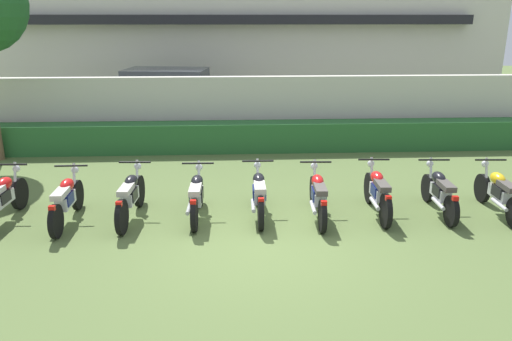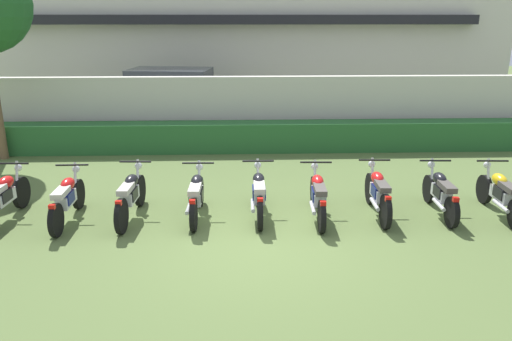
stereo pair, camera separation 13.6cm
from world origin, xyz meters
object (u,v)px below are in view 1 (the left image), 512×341
Objects in this scene: motorcycle_in_row_4 at (259,193)px; motorcycle_in_row_7 at (440,191)px; motorcycle_in_row_2 at (130,196)px; motorcycle_in_row_8 at (499,192)px; parked_car at (172,97)px; motorcycle_in_row_1 at (66,200)px; motorcycle_in_row_0 at (3,198)px; motorcycle_in_row_3 at (197,195)px; motorcycle_in_row_5 at (318,195)px; motorcycle_in_row_6 at (378,192)px.

motorcycle_in_row_4 is 3.41m from motorcycle_in_row_7.
motorcycle_in_row_2 reaches higher than motorcycle_in_row_8.
motorcycle_in_row_1 is (-0.97, -8.65, -0.49)m from parked_car.
parked_car is at bearing -11.90° from motorcycle_in_row_0.
motorcycle_in_row_1 is at bearing 93.60° from motorcycle_in_row_3.
motorcycle_in_row_1 is at bearing 92.78° from motorcycle_in_row_5.
motorcycle_in_row_8 reaches higher than motorcycle_in_row_5.
motorcycle_in_row_8 is at bearing -93.78° from motorcycle_in_row_7.
motorcycle_in_row_5 is 2.33m from motorcycle_in_row_7.
parked_car is 2.54× the size of motorcycle_in_row_6.
motorcycle_in_row_5 is (2.23, -0.08, -0.00)m from motorcycle_in_row_3.
motorcycle_in_row_3 is (1.21, -0.02, -0.01)m from motorcycle_in_row_2.
motorcycle_in_row_0 reaches higher than motorcycle_in_row_4.
motorcycle_in_row_5 is 3.41m from motorcycle_in_row_8.
motorcycle_in_row_1 reaches higher than motorcycle_in_row_5.
motorcycle_in_row_5 is (3.44, -0.10, -0.01)m from motorcycle_in_row_2.
motorcycle_in_row_0 is 3.49m from motorcycle_in_row_3.
motorcycle_in_row_8 is (6.85, -0.14, -0.01)m from motorcycle_in_row_2.
motorcycle_in_row_6 is at bearing -83.38° from motorcycle_in_row_5.
motorcycle_in_row_4 is 1.00× the size of motorcycle_in_row_6.
motorcycle_in_row_3 is at bearing -88.54° from motorcycle_in_row_1.
motorcycle_in_row_0 is at bearing 91.96° from motorcycle_in_row_8.
parked_car is at bearing -7.09° from motorcycle_in_row_1.
motorcycle_in_row_6 is 1.19m from motorcycle_in_row_7.
parked_car is 2.55× the size of motorcycle_in_row_4.
parked_car is at bearing 37.57° from motorcycle_in_row_7.
motorcycle_in_row_1 is 2.33m from motorcycle_in_row_3.
motorcycle_in_row_2 is 4.58m from motorcycle_in_row_6.
motorcycle_in_row_6 reaches higher than motorcycle_in_row_7.
motorcycle_in_row_0 is (-2.12, -8.55, -0.48)m from parked_car.
motorcycle_in_row_4 is 4.50m from motorcycle_in_row_8.
motorcycle_in_row_3 reaches higher than motorcycle_in_row_8.
parked_car is 8.56m from motorcycle_in_row_2.
motorcycle_in_row_3 reaches higher than motorcycle_in_row_7.
motorcycle_in_row_0 is 0.99× the size of motorcycle_in_row_8.
motorcycle_in_row_5 is (3.60, -8.64, -0.50)m from parked_car.
motorcycle_in_row_2 is 1.01× the size of motorcycle_in_row_8.
motorcycle_in_row_7 is at bearing -88.54° from motorcycle_in_row_3.
motorcycle_in_row_5 is at bearing 96.41° from motorcycle_in_row_6.
parked_car is 10.42m from motorcycle_in_row_7.
motorcycle_in_row_1 is at bearing 92.52° from motorcycle_in_row_4.
motorcycle_in_row_4 is 1.09m from motorcycle_in_row_5.
motorcycle_in_row_6 is at bearing -87.12° from motorcycle_in_row_2.
motorcycle_in_row_0 reaches higher than motorcycle_in_row_1.
motorcycle_in_row_6 is at bearing -89.82° from motorcycle_in_row_1.
motorcycle_in_row_3 is at bearing 92.92° from motorcycle_in_row_7.
motorcycle_in_row_8 is (1.08, -0.13, 0.00)m from motorcycle_in_row_7.
motorcycle_in_row_7 is (5.92, -8.56, -0.50)m from parked_car.
motorcycle_in_row_6 is (3.37, 0.00, 0.01)m from motorcycle_in_row_3.
parked_car reaches higher than motorcycle_in_row_2.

